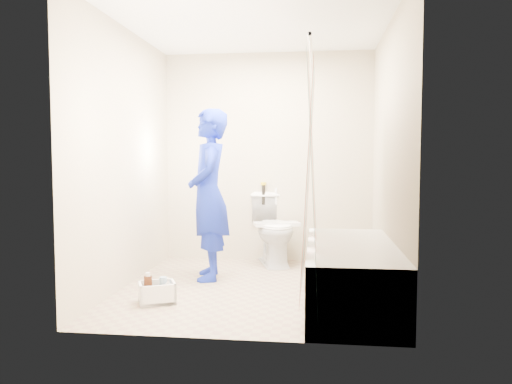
# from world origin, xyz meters

# --- Properties ---
(floor) EXTENTS (2.60, 2.60, 0.00)m
(floor) POSITION_xyz_m (0.00, 0.00, 0.00)
(floor) COLOR gray
(floor) RESTS_ON ground
(ceiling) EXTENTS (2.40, 2.60, 0.02)m
(ceiling) POSITION_xyz_m (0.00, 0.00, 2.40)
(ceiling) COLOR white
(ceiling) RESTS_ON wall_back
(wall_back) EXTENTS (2.40, 0.02, 2.40)m
(wall_back) POSITION_xyz_m (0.00, 1.30, 1.20)
(wall_back) COLOR #BAA98F
(wall_back) RESTS_ON ground
(wall_front) EXTENTS (2.40, 0.02, 2.40)m
(wall_front) POSITION_xyz_m (0.00, -1.30, 1.20)
(wall_front) COLOR #BAA98F
(wall_front) RESTS_ON ground
(wall_left) EXTENTS (0.02, 2.60, 2.40)m
(wall_left) POSITION_xyz_m (-1.20, 0.00, 1.20)
(wall_left) COLOR #BAA98F
(wall_left) RESTS_ON ground
(wall_right) EXTENTS (0.02, 2.60, 2.40)m
(wall_right) POSITION_xyz_m (1.20, 0.00, 1.20)
(wall_right) COLOR #BAA98F
(wall_right) RESTS_ON ground
(bathtub) EXTENTS (0.70, 1.75, 0.50)m
(bathtub) POSITION_xyz_m (0.85, -0.43, 0.27)
(bathtub) COLOR white
(bathtub) RESTS_ON ground
(curtain_rod) EXTENTS (0.02, 1.90, 0.02)m
(curtain_rod) POSITION_xyz_m (0.52, -0.43, 1.95)
(curtain_rod) COLOR silver
(curtain_rod) RESTS_ON wall_back
(shower_curtain) EXTENTS (0.06, 1.75, 1.80)m
(shower_curtain) POSITION_xyz_m (0.52, -0.43, 1.02)
(shower_curtain) COLOR white
(shower_curtain) RESTS_ON curtain_rod
(toilet) EXTENTS (0.65, 0.88, 0.80)m
(toilet) POSITION_xyz_m (0.10, 1.08, 0.40)
(toilet) COLOR silver
(toilet) RESTS_ON ground
(tank_lid) EXTENTS (0.53, 0.35, 0.04)m
(tank_lid) POSITION_xyz_m (0.13, 0.96, 0.47)
(tank_lid) COLOR white
(tank_lid) RESTS_ON toilet
(tank_internals) EXTENTS (0.19, 0.09, 0.26)m
(tank_internals) POSITION_xyz_m (-0.01, 1.27, 0.79)
(tank_internals) COLOR black
(tank_internals) RESTS_ON toilet
(plumber) EXTENTS (0.53, 0.69, 1.67)m
(plumber) POSITION_xyz_m (-0.49, 0.32, 0.84)
(plumber) COLOR #0E1C93
(plumber) RESTS_ON ground
(cleaning_caddy) EXTENTS (0.36, 0.33, 0.22)m
(cleaning_caddy) POSITION_xyz_m (-0.72, -0.56, 0.08)
(cleaning_caddy) COLOR white
(cleaning_caddy) RESTS_ON ground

